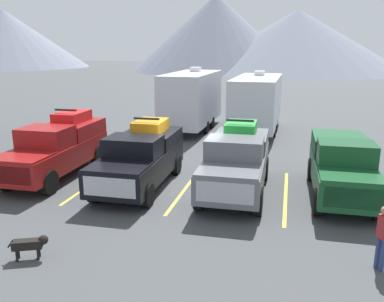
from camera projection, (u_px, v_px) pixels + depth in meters
ground_plane at (188, 185)px, 15.96m from camera, size 240.00×240.00×0.00m
pickup_truck_a at (58, 146)px, 16.94m from camera, size 2.15×5.88×2.65m
pickup_truck_b at (141, 157)px, 15.66m from camera, size 2.24×5.48×2.52m
pickup_truck_c at (237, 160)px, 14.97m from camera, size 2.23×5.45×2.57m
pickup_truck_d at (342, 166)px, 14.50m from camera, size 2.12×5.34×2.14m
lot_stripe_a at (16, 174)px, 17.29m from camera, size 0.12×5.50×0.01m
lot_stripe_b at (96, 180)px, 16.45m from camera, size 0.12×5.50×0.01m
lot_stripe_c at (186, 188)px, 15.62m from camera, size 0.12×5.50×0.01m
lot_stripe_d at (286, 196)px, 14.78m from camera, size 0.12×5.50×0.01m
camper_trailer_a at (192, 98)px, 25.79m from camera, size 2.68×8.00×3.92m
camper_trailer_b at (257, 101)px, 24.97m from camera, size 2.75×8.29×3.72m
person_c at (383, 234)px, 9.71m from camera, size 0.29×0.32×1.63m
dog at (31, 244)px, 10.33m from camera, size 0.94×0.54×0.62m
mountain_ridge at (245, 40)px, 86.48m from camera, size 160.94×48.56×15.52m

